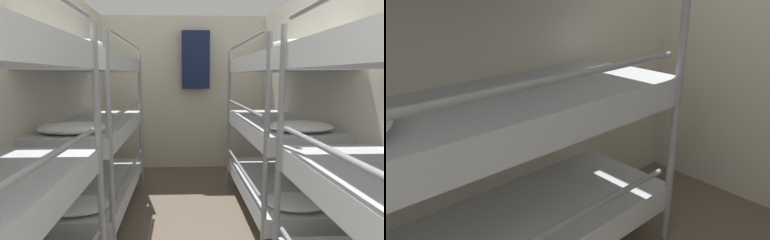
{
  "view_description": "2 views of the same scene",
  "coord_description": "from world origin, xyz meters",
  "views": [
    {
      "loc": [
        -0.07,
        0.43,
        1.53
      ],
      "look_at": [
        0.06,
        3.52,
        1.08
      ],
      "focal_mm": 28.0,
      "sensor_mm": 36.0,
      "label": 1
    },
    {
      "loc": [
        0.49,
        2.74,
        1.56
      ],
      "look_at": [
        -0.78,
        3.92,
        0.92
      ],
      "focal_mm": 35.0,
      "sensor_mm": 36.0,
      "label": 2
    }
  ],
  "objects": [
    {
      "name": "bunk_stack_left_far",
      "position": [
        -0.95,
        3.55,
        1.0
      ],
      "size": [
        0.72,
        1.86,
        1.9
      ],
      "color": "gray",
      "rests_on": "ground_plane"
    }
  ]
}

